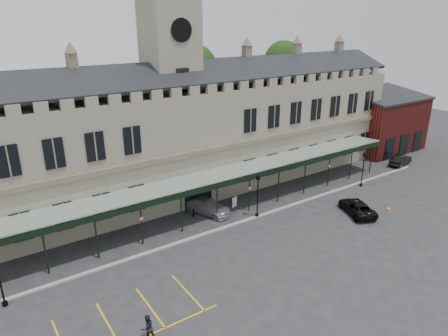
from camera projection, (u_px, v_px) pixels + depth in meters
ground at (263, 253)px, 34.55m from camera, size 140.00×140.00×0.00m
station_building at (175, 138)px, 44.64m from camera, size 60.00×10.36×17.30m
clock_tower at (171, 78)px, 42.38m from camera, size 5.60×5.60×24.80m
canopy at (216, 198)px, 39.50m from camera, size 50.00×4.10×4.30m
brick_annex at (383, 123)px, 60.99m from camera, size 12.40×8.36×9.23m
kerb at (227, 227)px, 38.80m from camera, size 60.00×0.40×0.12m
parking_markings at (111, 329)px, 26.04m from camera, size 16.00×6.00×0.01m
tree_behind_mid at (194, 68)px, 53.67m from camera, size 6.00×6.00×16.00m
tree_behind_right at (283, 62)px, 62.06m from camera, size 6.00×6.00×16.00m
lamp_post_mid at (258, 191)px, 39.83m from camera, size 0.46×0.46×4.87m
lamp_post_right at (363, 166)px, 47.47m from camera, size 0.42×0.42×4.46m
traffic_cone at (389, 209)px, 41.77m from camera, size 0.40×0.40×0.64m
sign_board at (234, 202)px, 42.82m from camera, size 0.66×0.19×1.14m
bollard_left at (194, 213)px, 40.72m from camera, size 0.16×0.16×0.90m
bollard_right at (249, 193)px, 45.39m from camera, size 0.16×0.16×0.93m
car_taxi at (208, 206)px, 41.43m from camera, size 3.88×5.64×1.52m
car_van at (357, 207)px, 41.33m from camera, size 3.99×5.45×1.38m
car_right_b at (401, 160)px, 55.14m from camera, size 4.64×2.43×1.45m
person_b at (147, 327)px, 24.97m from camera, size 0.92×0.75×1.77m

